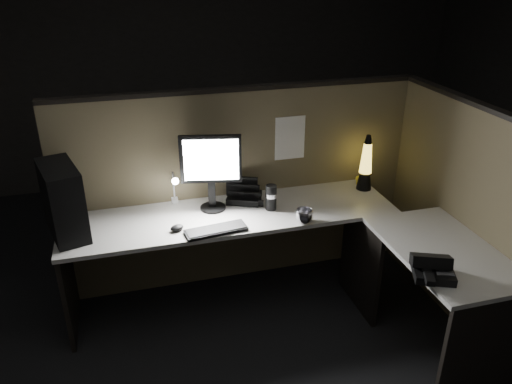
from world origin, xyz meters
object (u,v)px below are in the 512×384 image
object	(u,v)px
keyboard	(216,230)
desk_phone	(432,268)
pc_tower	(63,201)
monitor	(211,165)
lava_lamp	(366,167)

from	to	relation	value
keyboard	desk_phone	world-z (taller)	desk_phone
pc_tower	desk_phone	size ratio (longest dim) A/B	1.70
pc_tower	keyboard	distance (m)	0.97
keyboard	desk_phone	size ratio (longest dim) A/B	1.48
monitor	lava_lamp	world-z (taller)	monitor
lava_lamp	desk_phone	world-z (taller)	lava_lamp
pc_tower	keyboard	xyz separation A→B (m)	(0.92, -0.24, -0.22)
monitor	desk_phone	distance (m)	1.55
keyboard	desk_phone	bearing A→B (deg)	-43.91
monitor	keyboard	size ratio (longest dim) A/B	1.34
keyboard	lava_lamp	xyz separation A→B (m)	(1.22, 0.35, 0.17)
lava_lamp	keyboard	bearing A→B (deg)	-164.15
pc_tower	keyboard	world-z (taller)	pc_tower
pc_tower	desk_phone	world-z (taller)	pc_tower
pc_tower	monitor	bearing A→B (deg)	-9.12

